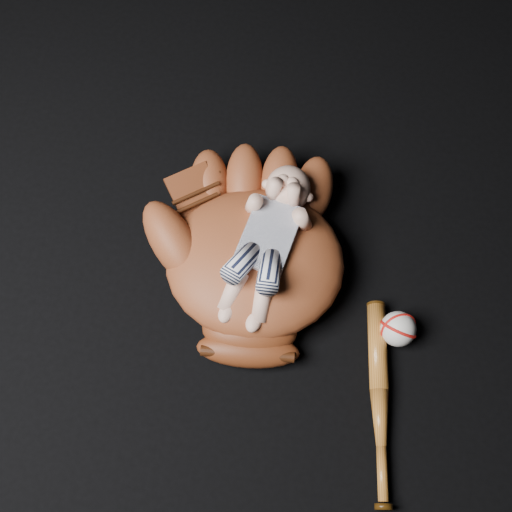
# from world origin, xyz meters

# --- Properties ---
(baseball_glove) EXTENTS (0.48, 0.54, 0.16)m
(baseball_glove) POSITION_xyz_m (0.06, 0.19, 0.08)
(baseball_glove) COLOR maroon
(baseball_glove) RESTS_ON ground
(newborn_baby) EXTENTS (0.24, 0.38, 0.14)m
(newborn_baby) POSITION_xyz_m (0.08, 0.19, 0.13)
(newborn_baby) COLOR #DBA68D
(newborn_baby) RESTS_ON baseball_glove
(baseball_bat) EXTENTS (0.06, 0.41, 0.04)m
(baseball_bat) POSITION_xyz_m (0.34, -0.07, 0.02)
(baseball_bat) COLOR #A25C1F
(baseball_bat) RESTS_ON ground
(baseball) EXTENTS (0.07, 0.07, 0.07)m
(baseball) POSITION_xyz_m (0.37, 0.08, 0.04)
(baseball) COLOR silver
(baseball) RESTS_ON ground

